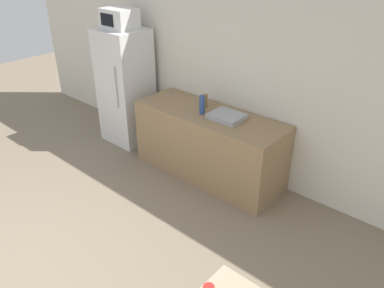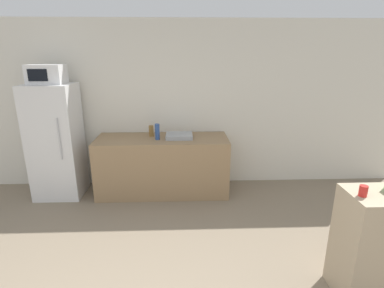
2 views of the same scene
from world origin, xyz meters
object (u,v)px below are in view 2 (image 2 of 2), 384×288
refrigerator (56,142)px  microwave (47,74)px  bottle_tall (157,132)px  bottle_short (151,131)px  jar (363,191)px

refrigerator → microwave: (-0.00, -0.00, 0.98)m
bottle_tall → bottle_short: bearing=120.3°
bottle_tall → jar: bottle_tall is taller
refrigerator → bottle_short: 1.41m
refrigerator → bottle_short: (1.40, 0.13, 0.12)m
bottle_tall → bottle_short: bottle_tall is taller
microwave → refrigerator: bearing=71.2°
refrigerator → bottle_short: bearing=5.2°
microwave → bottle_tall: (1.51, -0.05, -0.83)m
refrigerator → jar: size_ratio=18.73×
refrigerator → microwave: microwave is taller
microwave → bottle_short: bearing=5.3°
microwave → jar: size_ratio=5.18×
refrigerator → bottle_tall: 1.51m
bottle_short → jar: (1.92, -2.31, 0.08)m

